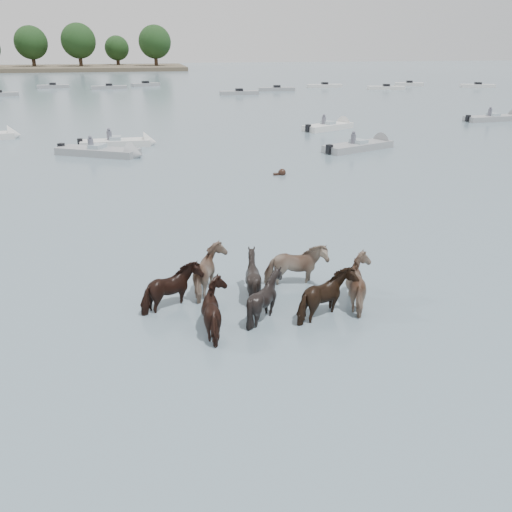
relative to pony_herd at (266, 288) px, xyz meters
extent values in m
plane|color=#4A5D6A|center=(0.59, 0.29, -0.51)|extent=(400.00, 400.00, 0.00)
imported|color=black|center=(-2.62, 0.36, -0.02)|extent=(1.95, 1.66, 1.52)
imported|color=#87735B|center=(-1.36, 1.22, 0.01)|extent=(1.51, 1.71, 1.59)
imported|color=black|center=(-0.24, 0.66, 0.00)|extent=(1.89, 1.87, 1.55)
imported|color=#9F816B|center=(1.19, 1.10, 0.02)|extent=(1.91, 0.92, 1.59)
imported|color=black|center=(-1.48, -1.13, -0.03)|extent=(1.78, 1.89, 1.51)
imported|color=black|center=(-0.19, -0.72, -0.01)|extent=(1.50, 1.36, 1.53)
imported|color=black|center=(1.41, -1.07, 0.01)|extent=(2.03, 1.72, 1.58)
imported|color=#7C6A54|center=(2.72, -0.51, 0.02)|extent=(1.64, 1.82, 1.59)
sphere|color=black|center=(4.54, 15.31, -0.39)|extent=(0.44, 0.44, 0.44)
cube|color=black|center=(4.29, 15.31, -0.49)|extent=(0.50, 0.22, 0.18)
cube|color=silver|center=(-4.91, 26.37, -0.31)|extent=(4.90, 1.66, 0.55)
cone|color=silver|center=(-2.47, 26.40, -0.31)|extent=(0.92, 1.61, 1.60)
cube|color=#99ADB7|center=(-4.91, 26.37, 0.04)|extent=(0.81, 1.13, 0.35)
cube|color=black|center=(-7.35, 26.34, -0.16)|extent=(0.35, 0.35, 0.60)
cylinder|color=#595966|center=(-5.31, 26.37, 0.24)|extent=(0.36, 0.36, 0.70)
sphere|color=#595966|center=(-5.31, 26.37, 0.69)|extent=(0.24, 0.24, 0.24)
cube|color=gray|center=(-5.97, 23.27, -0.31)|extent=(5.69, 4.14, 0.55)
cone|color=gray|center=(-3.51, 21.90, -0.31)|extent=(1.57, 1.84, 1.60)
cube|color=#99ADB7|center=(-5.97, 23.27, 0.04)|extent=(1.24, 1.37, 0.35)
cube|color=black|center=(-8.42, 24.64, -0.16)|extent=(0.48, 0.48, 0.60)
cylinder|color=#595966|center=(-6.37, 23.27, 0.24)|extent=(0.36, 0.36, 0.70)
sphere|color=#595966|center=(-6.37, 23.27, 0.69)|extent=(0.24, 0.24, 0.24)
cube|color=silver|center=(12.69, 30.68, -0.31)|extent=(4.97, 3.57, 0.55)
cone|color=silver|center=(14.82, 31.75, -0.31)|extent=(1.52, 1.83, 1.60)
cube|color=#99ADB7|center=(12.69, 30.68, 0.04)|extent=(1.22, 1.36, 0.35)
cube|color=black|center=(10.57, 29.61, -0.16)|extent=(0.47, 0.47, 0.60)
cylinder|color=#595966|center=(12.29, 30.68, 0.24)|extent=(0.36, 0.36, 0.70)
sphere|color=#595966|center=(12.29, 30.68, 0.69)|extent=(0.24, 0.24, 0.24)
cube|color=gray|center=(11.63, 21.40, -0.31)|extent=(5.62, 3.58, 0.55)
cone|color=gray|center=(14.13, 22.45, -0.31)|extent=(1.45, 1.82, 1.60)
cube|color=#99ADB7|center=(11.63, 21.40, 0.04)|extent=(1.17, 1.34, 0.35)
cube|color=black|center=(9.13, 20.35, -0.16)|extent=(0.46, 0.46, 0.60)
cylinder|color=#595966|center=(11.23, 21.40, 0.24)|extent=(0.36, 0.36, 0.70)
sphere|color=#595966|center=(11.23, 21.40, 0.69)|extent=(0.24, 0.24, 0.24)
cube|color=gray|center=(30.00, 32.62, -0.31)|extent=(5.79, 2.11, 0.55)
cube|color=#99ADB7|center=(30.00, 32.62, 0.04)|extent=(0.90, 1.19, 0.35)
cube|color=black|center=(27.17, 32.35, -0.16)|extent=(0.38, 0.38, 0.60)
cylinder|color=#595966|center=(29.60, 32.62, 0.24)|extent=(0.36, 0.36, 0.70)
sphere|color=#595966|center=(29.60, 32.62, 0.69)|extent=(0.24, 0.24, 0.24)
cone|color=silver|center=(-12.78, 31.88, -0.31)|extent=(1.13, 1.72, 1.60)
cube|color=gray|center=(-16.70, 83.36, -0.29)|extent=(5.15, 2.09, 0.60)
cube|color=black|center=(-16.70, 83.36, 0.09)|extent=(1.11, 1.11, 0.50)
cube|color=gray|center=(-7.52, 79.40, -0.29)|extent=(5.71, 1.95, 0.60)
cube|color=black|center=(-7.52, 79.40, 0.09)|extent=(1.08, 1.08, 0.50)
cube|color=gray|center=(-1.60, 84.27, -0.29)|extent=(5.03, 3.09, 0.60)
cube|color=black|center=(-1.60, 84.27, 0.09)|extent=(1.29, 1.29, 0.50)
cube|color=gray|center=(11.30, 64.99, -0.29)|extent=(5.54, 1.54, 0.60)
cube|color=black|center=(11.30, 64.99, 0.09)|extent=(1.01, 1.01, 0.50)
cube|color=gray|center=(18.24, 70.14, -0.29)|extent=(5.64, 1.95, 0.60)
cube|color=black|center=(18.24, 70.14, 0.09)|extent=(1.08, 1.08, 0.50)
cube|color=silver|center=(27.74, 74.90, -0.29)|extent=(5.93, 2.06, 0.60)
cube|color=black|center=(27.74, 74.90, 0.09)|extent=(1.09, 1.09, 0.50)
cube|color=silver|center=(36.02, 68.86, -0.29)|extent=(6.01, 2.85, 0.60)
cube|color=black|center=(36.02, 68.86, 0.09)|extent=(1.21, 1.21, 0.50)
cube|color=silver|center=(43.48, 75.51, -0.29)|extent=(4.97, 3.07, 0.60)
cube|color=black|center=(43.48, 75.51, 0.09)|extent=(1.29, 1.29, 0.50)
cube|color=silver|center=(52.91, 69.52, -0.29)|extent=(5.67, 3.08, 0.60)
cube|color=black|center=(52.91, 69.52, 0.09)|extent=(1.25, 1.25, 0.50)
cylinder|color=#382619|center=(-30.28, 150.40, 1.45)|extent=(1.00, 1.00, 3.92)
sphere|color=black|center=(-30.28, 150.40, 6.56)|extent=(8.71, 8.71, 8.71)
cylinder|color=#382619|center=(-17.79, 149.21, 1.57)|extent=(1.00, 1.00, 4.17)
sphere|color=black|center=(-17.79, 149.21, 7.01)|extent=(9.26, 9.26, 9.26)
cylinder|color=#382619|center=(-7.93, 156.52, 1.04)|extent=(1.00, 1.00, 3.10)
sphere|color=black|center=(-7.93, 156.52, 5.08)|extent=(6.88, 6.88, 6.88)
cylinder|color=#382619|center=(2.79, 148.05, 1.50)|extent=(1.00, 1.00, 4.03)
sphere|color=black|center=(2.79, 148.05, 6.76)|extent=(8.95, 8.95, 8.95)
camera|label=1|loc=(-3.10, -13.01, 6.40)|focal=36.90mm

